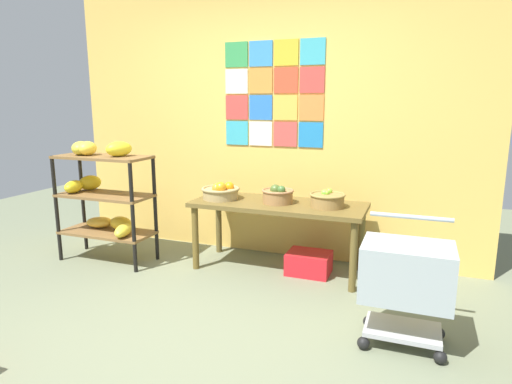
% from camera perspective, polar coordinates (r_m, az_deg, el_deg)
% --- Properties ---
extents(ground, '(9.71, 9.71, 0.00)m').
position_cam_1_polar(ground, '(3.08, -10.95, -18.43)').
color(ground, '#6B7358').
extents(back_wall_with_art, '(4.26, 0.07, 2.93)m').
position_cam_1_polar(back_wall_with_art, '(4.38, 1.49, 10.77)').
color(back_wall_with_art, '#E3B754').
rests_on(back_wall_with_art, ground).
extents(banana_shelf_unit, '(0.92, 0.49, 1.18)m').
position_cam_1_polar(banana_shelf_unit, '(4.49, -19.41, 0.07)').
color(banana_shelf_unit, black).
rests_on(banana_shelf_unit, ground).
extents(display_table, '(1.57, 0.62, 0.64)m').
position_cam_1_polar(display_table, '(3.99, 2.92, -2.50)').
color(display_table, brown).
rests_on(display_table, ground).
extents(fruit_basket_centre, '(0.31, 0.31, 0.15)m').
position_cam_1_polar(fruit_basket_centre, '(3.84, 9.29, -0.97)').
color(fruit_basket_centre, olive).
rests_on(fruit_basket_centre, display_table).
extents(fruit_basket_left, '(0.29, 0.29, 0.17)m').
position_cam_1_polar(fruit_basket_left, '(3.94, 2.85, -0.37)').
color(fruit_basket_left, olive).
rests_on(fruit_basket_left, display_table).
extents(fruit_basket_back_right, '(0.36, 0.36, 0.17)m').
position_cam_1_polar(fruit_basket_back_right, '(4.12, -4.63, 0.03)').
color(fruit_basket_back_right, tan).
rests_on(fruit_basket_back_right, display_table).
extents(produce_crate_under_table, '(0.39, 0.30, 0.20)m').
position_cam_1_polar(produce_crate_under_table, '(4.06, 6.91, -9.17)').
color(produce_crate_under_table, red).
rests_on(produce_crate_under_table, ground).
extents(shopping_cart, '(0.55, 0.44, 0.81)m').
position_cam_1_polar(shopping_cart, '(2.94, 19.04, -10.35)').
color(shopping_cart, black).
rests_on(shopping_cart, ground).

